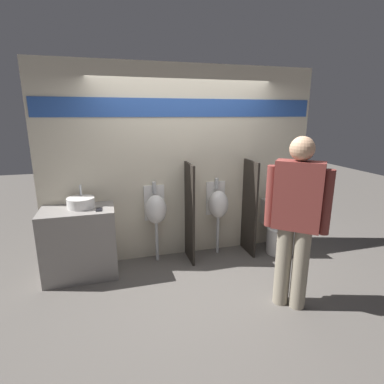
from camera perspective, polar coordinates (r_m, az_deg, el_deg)
The scene contains 11 objects.
ground_plane at distance 4.18m, azimuth 0.65°, elevation -14.67°, with size 16.00×16.00×0.00m, color #5B5651.
display_wall at distance 4.28m, azimuth -1.55°, elevation 5.47°, with size 3.90×0.07×2.70m.
sink_counter at distance 4.13m, azimuth -20.54°, elevation -9.02°, with size 0.89×0.55×0.90m.
sink_basin at distance 4.01m, azimuth -20.42°, elevation -1.89°, with size 0.34×0.34×0.27m.
cell_phone at distance 3.86m, azimuth -17.30°, elevation -3.20°, with size 0.07×0.14×0.01m.
divider_near_counter at distance 4.20m, azimuth -0.47°, elevation -4.03°, with size 0.03×0.45×1.40m.
divider_mid at distance 4.51m, azimuth 10.88°, elevation -2.96°, with size 0.03×0.45×1.40m.
urinal_near_counter at distance 4.18m, azimuth -6.93°, elevation -3.33°, with size 0.30×0.27×1.14m.
urinal_far at distance 4.40m, azimuth 4.97°, elevation -2.36°, with size 0.30×0.27×1.14m.
toilet at distance 4.78m, azimuth 16.14°, elevation -7.47°, with size 0.43×0.59×0.92m.
person_in_vest at distance 3.26m, azimuth 19.19°, elevation -4.58°, with size 0.51×0.46×1.84m.
Camera 1 is at (-1.02, -3.50, 2.04)m, focal length 28.00 mm.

